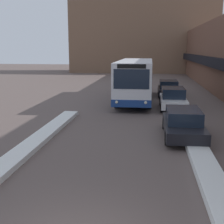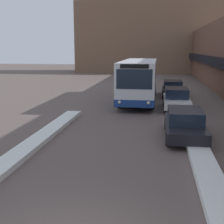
% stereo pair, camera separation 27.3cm
% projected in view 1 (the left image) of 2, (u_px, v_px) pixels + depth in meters
% --- Properties ---
extents(building_backdrop_far, '(26.00, 8.00, 12.53)m').
position_uv_depth(building_backdrop_far, '(143.00, 38.00, 57.14)').
color(building_backdrop_far, brown).
rests_on(building_backdrop_far, ground_plane).
extents(snow_bank_left, '(0.90, 14.07, 0.23)m').
position_uv_depth(snow_bank_left, '(32.00, 145.00, 13.79)').
color(snow_bank_left, silver).
rests_on(snow_bank_left, ground_plane).
extents(snow_bank_right, '(0.90, 14.14, 0.26)m').
position_uv_depth(snow_bank_right, '(196.00, 146.00, 13.61)').
color(snow_bank_right, silver).
rests_on(snow_bank_right, ground_plane).
extents(city_bus, '(2.71, 11.26, 3.35)m').
position_uv_depth(city_bus, '(135.00, 79.00, 25.82)').
color(city_bus, silver).
rests_on(city_bus, ground_plane).
extents(parked_car_front, '(1.87, 4.61, 1.38)m').
position_uv_depth(parked_car_front, '(183.00, 123.00, 15.31)').
color(parked_car_front, black).
rests_on(parked_car_front, ground_plane).
extents(parked_car_middle, '(1.83, 4.46, 1.52)m').
position_uv_depth(parked_car_middle, '(173.00, 98.00, 22.55)').
color(parked_car_middle, silver).
rests_on(parked_car_middle, ground_plane).
extents(parked_car_back, '(1.86, 4.28, 1.44)m').
position_uv_depth(parked_car_back, '(168.00, 88.00, 28.53)').
color(parked_car_back, black).
rests_on(parked_car_back, ground_plane).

